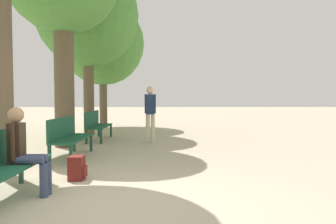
# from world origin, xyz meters

# --- Properties ---
(ground_plane) EXTENTS (80.00, 80.00, 0.00)m
(ground_plane) POSITION_xyz_m (0.00, 0.00, 0.00)
(ground_plane) COLOR #B7A88E
(bench_row_1) EXTENTS (0.52, 1.88, 0.94)m
(bench_row_1) POSITION_xyz_m (-1.54, 3.20, 0.54)
(bench_row_1) COLOR #195138
(bench_row_1) RESTS_ON ground_plane
(bench_row_2) EXTENTS (0.52, 1.88, 0.94)m
(bench_row_2) POSITION_xyz_m (-1.54, 6.30, 0.54)
(bench_row_2) COLOR #195138
(bench_row_2) RESTS_ON ground_plane
(tree_row_2) EXTENTS (3.70, 3.70, 6.20)m
(tree_row_2) POSITION_xyz_m (-2.13, 7.82, 4.32)
(tree_row_2) COLOR brown
(tree_row_2) RESTS_ON ground_plane
(tree_row_3) EXTENTS (3.73, 3.73, 5.67)m
(tree_row_3) POSITION_xyz_m (-2.13, 10.66, 3.78)
(tree_row_3) COLOR brown
(tree_row_3) RESTS_ON ground_plane
(person_seated) EXTENTS (0.57, 0.32, 1.26)m
(person_seated) POSITION_xyz_m (-1.29, 0.32, 0.68)
(person_seated) COLOR #384260
(person_seated) RESTS_ON ground_plane
(backpack) EXTENTS (0.28, 0.29, 0.41)m
(backpack) POSITION_xyz_m (-0.80, 1.21, 0.20)
(backpack) COLOR maroon
(backpack) RESTS_ON ground_plane
(pedestrian_near) EXTENTS (0.35, 0.24, 1.72)m
(pedestrian_near) POSITION_xyz_m (0.24, 5.74, 0.99)
(pedestrian_near) COLOR beige
(pedestrian_near) RESTS_ON ground_plane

